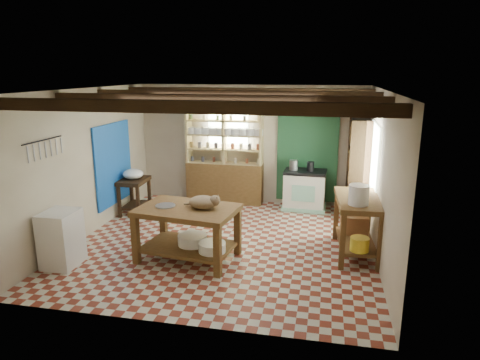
% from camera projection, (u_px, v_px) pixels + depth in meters
% --- Properties ---
extents(floor, '(5.00, 5.00, 0.02)m').
position_uv_depth(floor, '(225.00, 243.00, 7.40)').
color(floor, maroon).
rests_on(floor, ground).
extents(ceiling, '(5.00, 5.00, 0.02)m').
position_uv_depth(ceiling, '(223.00, 90.00, 6.75)').
color(ceiling, '#45454A').
rests_on(ceiling, wall_back).
extents(wall_back, '(5.00, 0.04, 2.60)m').
position_uv_depth(wall_back, '(251.00, 145.00, 9.45)').
color(wall_back, beige).
rests_on(wall_back, floor).
extents(wall_front, '(5.00, 0.04, 2.60)m').
position_uv_depth(wall_front, '(171.00, 220.00, 4.70)').
color(wall_front, beige).
rests_on(wall_front, floor).
extents(wall_left, '(0.04, 5.00, 2.60)m').
position_uv_depth(wall_left, '(87.00, 163.00, 7.56)').
color(wall_left, beige).
rests_on(wall_left, floor).
extents(wall_right, '(0.04, 5.00, 2.60)m').
position_uv_depth(wall_right, '(381.00, 177.00, 6.59)').
color(wall_right, beige).
rests_on(wall_right, floor).
extents(ceiling_beams, '(5.00, 3.80, 0.15)m').
position_uv_depth(ceiling_beams, '(223.00, 97.00, 6.78)').
color(ceiling_beams, '#342212').
rests_on(ceiling_beams, ceiling).
extents(blue_wall_patch, '(0.04, 1.40, 1.60)m').
position_uv_depth(blue_wall_patch, '(114.00, 164.00, 8.46)').
color(blue_wall_patch, blue).
rests_on(blue_wall_patch, wall_left).
extents(green_wall_patch, '(1.30, 0.04, 2.30)m').
position_uv_depth(green_wall_patch, '(307.00, 149.00, 9.19)').
color(green_wall_patch, '#20522E').
rests_on(green_wall_patch, wall_back).
extents(window_back, '(0.90, 0.02, 0.80)m').
position_uv_depth(window_back, '(228.00, 126.00, 9.43)').
color(window_back, beige).
rests_on(window_back, wall_back).
extents(window_right, '(0.02, 1.30, 1.20)m').
position_uv_depth(window_right, '(374.00, 158.00, 7.52)').
color(window_right, beige).
rests_on(window_right, wall_right).
extents(utensil_rail, '(0.06, 0.90, 0.28)m').
position_uv_depth(utensil_rail, '(44.00, 148.00, 6.29)').
color(utensil_rail, black).
rests_on(utensil_rail, wall_left).
extents(pot_rack, '(0.86, 0.12, 0.36)m').
position_uv_depth(pot_rack, '(308.00, 107.00, 8.56)').
color(pot_rack, black).
rests_on(pot_rack, ceiling).
extents(shelving_unit, '(1.70, 0.34, 2.20)m').
position_uv_depth(shelving_unit, '(224.00, 154.00, 9.43)').
color(shelving_unit, tan).
rests_on(shelving_unit, floor).
extents(tall_rack, '(0.40, 0.86, 2.00)m').
position_uv_depth(tall_rack, '(358.00, 170.00, 8.42)').
color(tall_rack, '#342212').
rests_on(tall_rack, floor).
extents(work_table, '(1.61, 1.19, 0.84)m').
position_uv_depth(work_table, '(188.00, 233.00, 6.68)').
color(work_table, brown).
rests_on(work_table, floor).
extents(stove, '(0.90, 0.63, 0.85)m').
position_uv_depth(stove, '(305.00, 190.00, 9.10)').
color(stove, beige).
rests_on(stove, floor).
extents(prep_table, '(0.53, 0.75, 0.74)m').
position_uv_depth(prep_table, '(135.00, 196.00, 8.85)').
color(prep_table, '#342212').
rests_on(prep_table, floor).
extents(white_cabinet, '(0.48, 0.57, 0.85)m').
position_uv_depth(white_cabinet, '(61.00, 239.00, 6.46)').
color(white_cabinet, white).
rests_on(white_cabinet, floor).
extents(right_counter, '(0.74, 1.36, 0.95)m').
position_uv_depth(right_counter, '(356.00, 226.00, 6.84)').
color(right_counter, brown).
rests_on(right_counter, floor).
extents(cat, '(0.45, 0.35, 0.20)m').
position_uv_depth(cat, '(203.00, 202.00, 6.52)').
color(cat, '#9C7F5B').
rests_on(cat, work_table).
extents(steel_tray, '(0.35, 0.35, 0.02)m').
position_uv_depth(steel_tray, '(165.00, 206.00, 6.64)').
color(steel_tray, '#B0B1B8').
rests_on(steel_tray, work_table).
extents(basin_large, '(0.52, 0.52, 0.16)m').
position_uv_depth(basin_large, '(192.00, 240.00, 6.74)').
color(basin_large, white).
rests_on(basin_large, work_table).
extents(basin_small, '(0.47, 0.47, 0.15)m').
position_uv_depth(basin_small, '(212.00, 247.00, 6.48)').
color(basin_small, white).
rests_on(basin_small, work_table).
extents(kettle_left, '(0.19, 0.19, 0.21)m').
position_uv_depth(kettle_left, '(294.00, 165.00, 9.02)').
color(kettle_left, '#B0B1B8').
rests_on(kettle_left, stove).
extents(kettle_right, '(0.16, 0.16, 0.19)m').
position_uv_depth(kettle_right, '(310.00, 166.00, 8.94)').
color(kettle_right, black).
rests_on(kettle_right, stove).
extents(enamel_bowl, '(0.44, 0.44, 0.21)m').
position_uv_depth(enamel_bowl, '(133.00, 174.00, 8.73)').
color(enamel_bowl, white).
rests_on(enamel_bowl, prep_table).
extents(white_bucket, '(0.32, 0.32, 0.30)m').
position_uv_depth(white_bucket, '(359.00, 195.00, 6.35)').
color(white_bucket, white).
rests_on(white_bucket, right_counter).
extents(wicker_basket, '(0.46, 0.37, 0.31)m').
position_uv_depth(wicker_basket, '(354.00, 224.00, 7.14)').
color(wicker_basket, '#A56B42').
rests_on(wicker_basket, right_counter).
extents(yellow_tub, '(0.30, 0.30, 0.21)m').
position_uv_depth(yellow_tub, '(360.00, 244.00, 6.43)').
color(yellow_tub, yellow).
rests_on(yellow_tub, right_counter).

